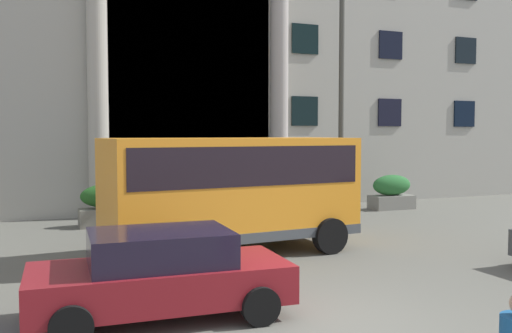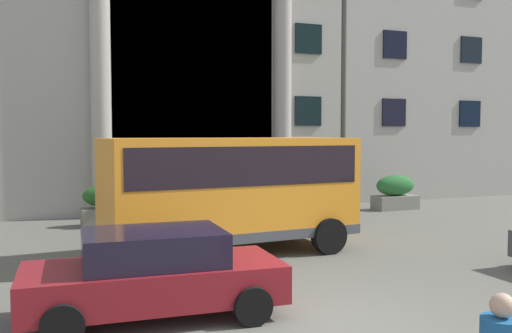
% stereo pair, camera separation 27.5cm
% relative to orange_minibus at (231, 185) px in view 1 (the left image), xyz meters
% --- Properties ---
extents(ground_plane, '(80.00, 64.00, 0.12)m').
position_rel_orange_minibus_xyz_m(ground_plane, '(-0.39, -5.50, -1.78)').
color(ground_plane, '#595950').
extents(orange_minibus, '(6.35, 3.08, 2.89)m').
position_rel_orange_minibus_xyz_m(orange_minibus, '(0.00, 0.00, 0.00)').
color(orange_minibus, orange).
rests_on(orange_minibus, ground_plane).
extents(bus_stop_sign, '(0.44, 0.08, 2.74)m').
position_rel_orange_minibus_xyz_m(bus_stop_sign, '(4.47, 2.02, -0.03)').
color(bus_stop_sign, '#96991C').
rests_on(bus_stop_sign, ground_plane).
extents(hedge_planter_far_east, '(1.92, 0.89, 1.57)m').
position_rel_orange_minibus_xyz_m(hedge_planter_far_east, '(1.60, 5.06, -0.96)').
color(hedge_planter_far_east, slate).
rests_on(hedge_planter_far_east, ground_plane).
extents(hedge_planter_west, '(2.01, 0.84, 1.39)m').
position_rel_orange_minibus_xyz_m(hedge_planter_west, '(-2.23, 5.34, -1.04)').
color(hedge_planter_west, slate).
rests_on(hedge_planter_west, ground_plane).
extents(hedge_planter_entrance_left, '(1.78, 0.81, 1.37)m').
position_rel_orange_minibus_xyz_m(hedge_planter_entrance_left, '(8.66, 5.22, -1.06)').
color(hedge_planter_entrance_left, slate).
rests_on(hedge_planter_entrance_left, ground_plane).
extents(white_taxi_kerbside, '(4.22, 2.17, 1.43)m').
position_rel_orange_minibus_xyz_m(white_taxi_kerbside, '(-2.76, -4.25, -0.99)').
color(white_taxi_kerbside, maroon).
rests_on(white_taxi_kerbside, ground_plane).
extents(lamppost_plaza_centre, '(0.40, 0.40, 8.61)m').
position_rel_orange_minibus_xyz_m(lamppost_plaza_centre, '(5.27, 3.49, 3.23)').
color(lamppost_plaza_centre, '#3F3F39').
rests_on(lamppost_plaza_centre, ground_plane).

